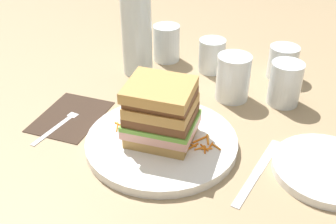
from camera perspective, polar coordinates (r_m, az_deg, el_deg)
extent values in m
plane|color=#9E8460|center=(0.78, -1.39, -3.91)|extent=(3.00, 3.00, 0.00)
cylinder|color=white|center=(0.76, -0.90, -4.18)|extent=(0.28, 0.28, 0.02)
cube|color=tan|center=(0.75, -0.91, -3.06)|extent=(0.12, 0.11, 0.02)
cube|color=#E0A393|center=(0.74, -0.93, -1.94)|extent=(0.13, 0.12, 0.02)
cube|color=#6BA83D|center=(0.74, -0.93, -1.15)|extent=(0.13, 0.12, 0.01)
cube|color=brown|center=(0.73, -0.94, -0.29)|extent=(0.13, 0.11, 0.02)
cube|color=tan|center=(0.72, -0.96, 0.95)|extent=(0.12, 0.11, 0.02)
cube|color=brown|center=(0.71, -0.97, 2.12)|extent=(0.12, 0.10, 0.01)
cube|color=tan|center=(0.70, -1.18, 3.16)|extent=(0.13, 0.11, 0.02)
cylinder|color=orange|center=(0.79, -7.12, -2.07)|extent=(0.02, 0.03, 0.00)
cylinder|color=orange|center=(0.78, -5.89, -2.50)|extent=(0.02, 0.02, 0.00)
cylinder|color=orange|center=(0.80, -6.55, -1.86)|extent=(0.03, 0.01, 0.00)
cylinder|color=orange|center=(0.79, -5.85, -1.93)|extent=(0.02, 0.01, 0.00)
cylinder|color=orange|center=(0.77, -6.03, -2.92)|extent=(0.02, 0.01, 0.00)
cylinder|color=orange|center=(0.75, 4.45, -3.86)|extent=(0.02, 0.03, 0.00)
cylinder|color=orange|center=(0.74, 5.10, -4.98)|extent=(0.02, 0.01, 0.00)
cylinder|color=orange|center=(0.74, 3.40, -4.88)|extent=(0.02, 0.03, 0.00)
cylinder|color=orange|center=(0.74, 5.98, -4.73)|extent=(0.00, 0.02, 0.00)
cylinder|color=orange|center=(0.74, 3.24, -4.55)|extent=(0.02, 0.01, 0.00)
cylinder|color=orange|center=(0.73, 4.54, -5.07)|extent=(0.02, 0.02, 0.00)
cylinder|color=orange|center=(0.73, 5.15, -5.24)|extent=(0.01, 0.02, 0.00)
cylinder|color=orange|center=(0.76, 5.58, -3.83)|extent=(0.01, 0.03, 0.00)
cylinder|color=orange|center=(0.73, 5.41, -5.14)|extent=(0.02, 0.01, 0.00)
cylinder|color=orange|center=(0.74, 6.68, -5.06)|extent=(0.02, 0.01, 0.00)
cube|color=#38281E|center=(0.87, -13.51, -0.66)|extent=(0.13, 0.17, 0.00)
cube|color=silver|center=(0.84, -15.93, -2.31)|extent=(0.02, 0.11, 0.00)
cube|color=silver|center=(0.87, -13.20, -0.23)|extent=(0.02, 0.02, 0.00)
cylinder|color=silver|center=(0.89, -11.63, 0.49)|extent=(0.01, 0.04, 0.00)
cylinder|color=silver|center=(0.89, -11.92, 0.58)|extent=(0.01, 0.04, 0.00)
cylinder|color=silver|center=(0.89, -12.20, 0.68)|extent=(0.01, 0.04, 0.00)
cylinder|color=silver|center=(0.90, -12.48, 0.77)|extent=(0.01, 0.04, 0.00)
cube|color=silver|center=(0.69, 10.91, -10.52)|extent=(0.03, 0.10, 0.00)
cube|color=silver|center=(0.76, 13.70, -5.97)|extent=(0.03, 0.11, 0.00)
cylinder|color=white|center=(0.90, 9.09, 4.79)|extent=(0.07, 0.07, 0.10)
cylinder|color=orange|center=(0.91, 8.96, 3.55)|extent=(0.07, 0.07, 0.06)
cylinder|color=silver|center=(0.98, -4.46, 12.17)|extent=(0.07, 0.07, 0.25)
cylinder|color=silver|center=(0.91, 16.06, 3.86)|extent=(0.07, 0.07, 0.10)
cylinder|color=silver|center=(1.02, 5.96, 7.90)|extent=(0.07, 0.07, 0.08)
cylinder|color=silver|center=(1.02, 15.77, 6.72)|extent=(0.07, 0.07, 0.08)
cylinder|color=silver|center=(1.07, -0.21, 9.62)|extent=(0.07, 0.07, 0.09)
cylinder|color=white|center=(0.76, 21.35, -7.45)|extent=(0.19, 0.19, 0.02)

